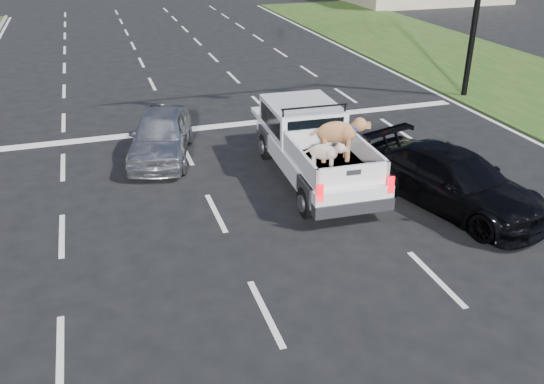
# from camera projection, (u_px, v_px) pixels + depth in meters

# --- Properties ---
(ground) EXTENTS (160.00, 160.00, 0.00)m
(ground) POSITION_uv_depth(u_px,v_px,m) (354.00, 295.00, 10.79)
(ground) COLOR black
(ground) RESTS_ON ground
(road_markings) EXTENTS (17.75, 60.00, 0.01)m
(road_markings) POSITION_uv_depth(u_px,v_px,m) (256.00, 164.00, 16.41)
(road_markings) COLOR silver
(road_markings) RESTS_ON ground
(pickup_truck) EXTENTS (2.19, 5.39, 1.99)m
(pickup_truck) POSITION_uv_depth(u_px,v_px,m) (314.00, 145.00, 15.17)
(pickup_truck) COLOR black
(pickup_truck) RESTS_ON ground
(silver_sedan) EXTENTS (2.57, 4.30, 1.37)m
(silver_sedan) POSITION_uv_depth(u_px,v_px,m) (161.00, 135.00, 16.58)
(silver_sedan) COLOR #AEB0B6
(silver_sedan) RESTS_ON ground
(black_coupe) EXTENTS (3.28, 5.11, 1.38)m
(black_coupe) POSITION_uv_depth(u_px,v_px,m) (454.00, 180.00, 13.76)
(black_coupe) COLOR black
(black_coupe) RESTS_ON ground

